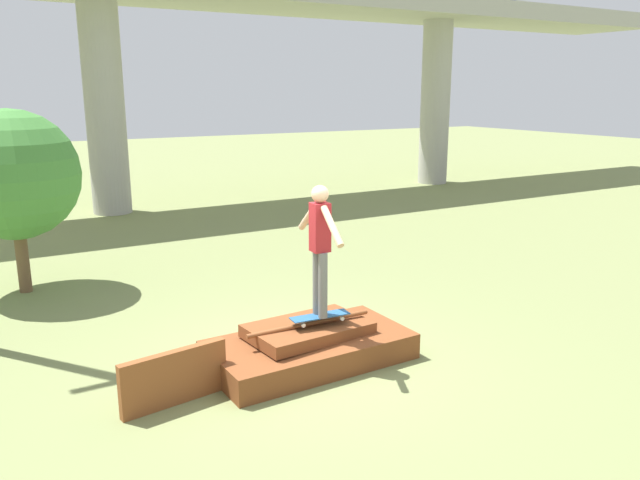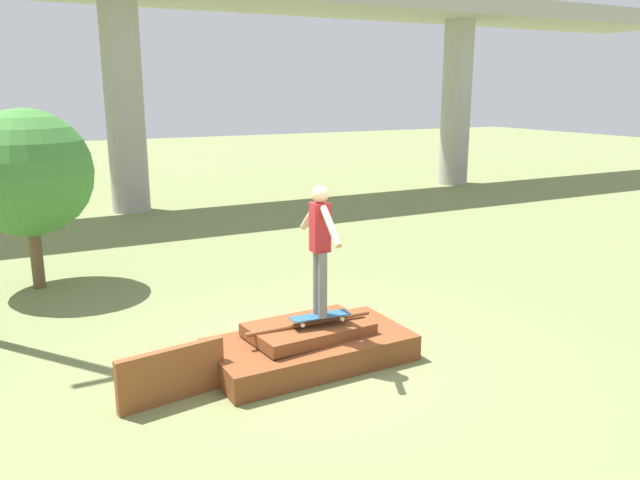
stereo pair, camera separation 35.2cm
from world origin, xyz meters
TOP-DOWN VIEW (x-y plane):
  - ground_plane at (0.00, 0.00)m, footprint 80.00×80.00m
  - scrap_pile at (0.00, 0.01)m, footprint 2.69×1.41m
  - scrap_plank_loose at (-1.90, -0.21)m, footprint 1.30×0.30m
  - skateboard at (0.11, -0.07)m, footprint 0.82×0.28m
  - skater at (0.11, -0.07)m, footprint 0.24×1.21m
  - highway_overpass at (0.00, 11.97)m, footprint 44.00×3.67m
  - tree_behind_left at (-2.98, 5.16)m, footprint 2.26×2.26m

SIDE VIEW (x-z plane):
  - ground_plane at x=0.00m, z-range 0.00..0.00m
  - scrap_pile at x=0.00m, z-range -0.07..0.50m
  - scrap_plank_loose at x=-1.90m, z-range 0.00..0.65m
  - skateboard at x=0.11m, z-range 0.60..0.69m
  - skater at x=0.11m, z-range 0.81..2.53m
  - tree_behind_left at x=-2.98m, z-range 0.48..3.72m
  - highway_overpass at x=0.00m, z-range 2.40..9.02m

